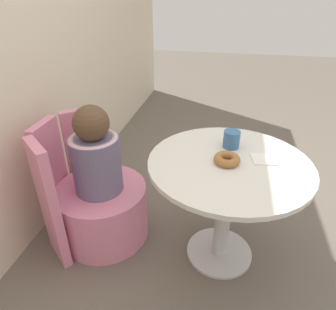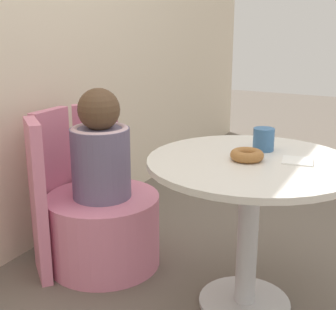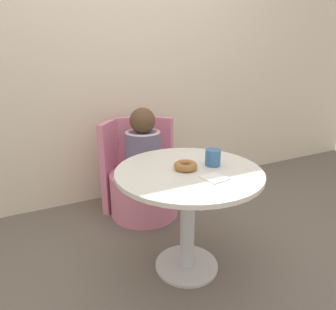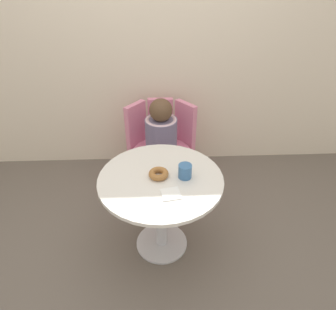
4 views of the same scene
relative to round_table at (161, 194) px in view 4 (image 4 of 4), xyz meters
name	(u,v)px [view 4 (image 4 of 4)]	position (x,y,z in m)	size (l,w,h in m)	color
ground_plane	(156,238)	(-0.04, 0.05, -0.50)	(12.00, 12.00, 0.00)	#665B51
back_wall	(152,41)	(-0.04, 1.18, 0.70)	(6.00, 0.06, 2.40)	beige
round_table	(161,194)	(0.00, 0.00, 0.00)	(0.81, 0.81, 0.63)	silver
tub_chair	(162,168)	(0.02, 0.72, -0.32)	(0.54, 0.54, 0.35)	pink
booth_backrest	(161,138)	(0.02, 0.95, -0.13)	(0.64, 0.23, 0.74)	pink
child_figure	(161,130)	(0.02, 0.72, 0.08)	(0.27, 0.27, 0.51)	slate
donut	(159,174)	(-0.01, 0.02, 0.16)	(0.13, 0.13, 0.04)	#9E6633
cup	(185,171)	(0.16, 0.00, 0.18)	(0.09, 0.09, 0.09)	#386699
paper_napkin	(171,194)	(0.06, -0.16, 0.14)	(0.13, 0.13, 0.01)	white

